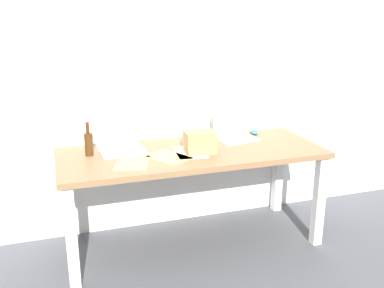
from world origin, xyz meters
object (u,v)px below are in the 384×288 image
(computer_mouse, at_px, (254,132))
(desk, at_px, (192,163))
(laptop_left, at_px, (121,145))
(laptop_right, at_px, (234,133))
(beer_bottle, at_px, (89,143))
(cardboard_box, at_px, (200,142))

(computer_mouse, bearing_deg, desk, -150.81)
(desk, xyz_separation_m, laptop_left, (-0.49, 0.15, 0.14))
(laptop_right, height_order, beer_bottle, beer_bottle)
(laptop_left, height_order, laptop_right, laptop_right)
(cardboard_box, bearing_deg, laptop_right, 33.64)
(laptop_right, relative_size, beer_bottle, 1.36)
(cardboard_box, bearing_deg, beer_bottle, 166.29)
(desk, bearing_deg, laptop_left, 162.64)
(cardboard_box, bearing_deg, laptop_left, 157.73)
(laptop_left, distance_m, cardboard_box, 0.57)
(computer_mouse, relative_size, cardboard_box, 0.47)
(desk, bearing_deg, laptop_right, 24.20)
(beer_bottle, distance_m, computer_mouse, 1.35)
(laptop_right, distance_m, cardboard_box, 0.45)
(computer_mouse, distance_m, cardboard_box, 0.67)
(laptop_left, xyz_separation_m, cardboard_box, (0.53, -0.22, 0.03))
(laptop_left, distance_m, beer_bottle, 0.23)
(desk, relative_size, beer_bottle, 7.95)
(laptop_left, xyz_separation_m, beer_bottle, (-0.23, -0.03, 0.04))
(laptop_right, relative_size, computer_mouse, 3.26)
(laptop_right, distance_m, computer_mouse, 0.23)
(laptop_left, bearing_deg, laptop_right, 2.01)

